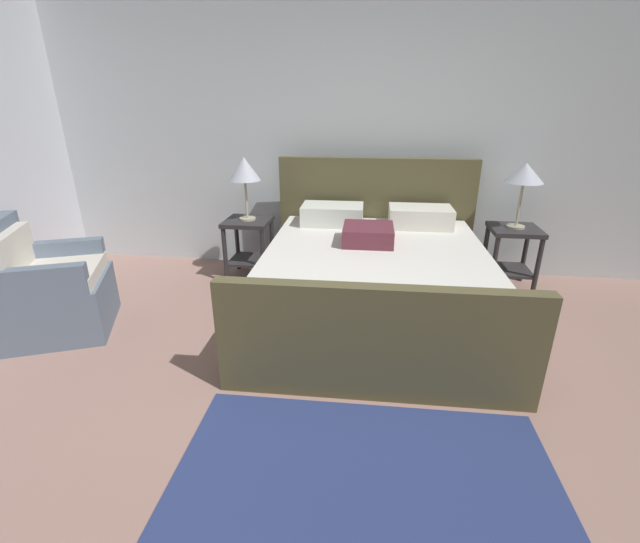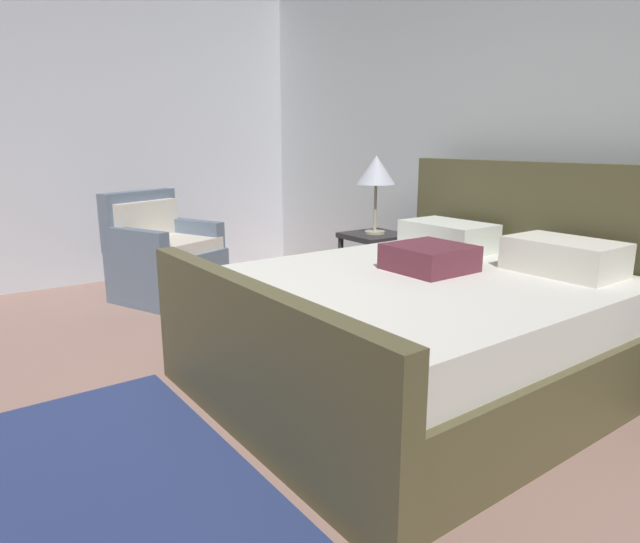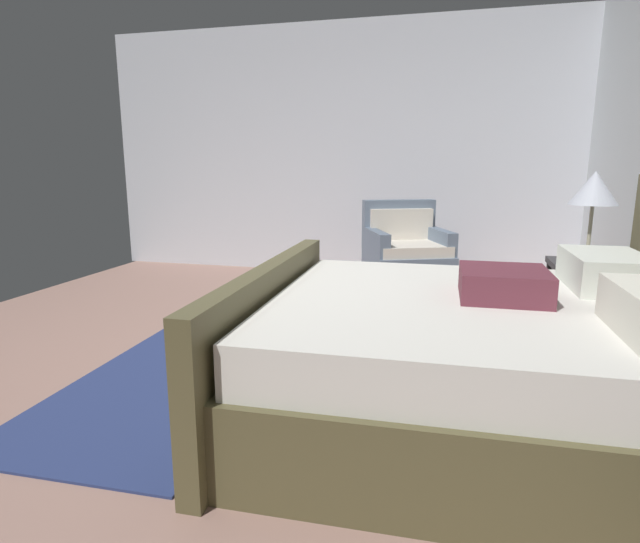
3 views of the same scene
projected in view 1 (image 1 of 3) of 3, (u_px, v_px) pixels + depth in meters
ground_plane at (329, 447)px, 2.26m from camera, size 6.39×5.30×0.02m
wall_back at (362, 134)px, 4.23m from camera, size 6.51×0.12×2.77m
bed at (374, 278)px, 3.48m from camera, size 1.95×2.16×1.19m
nightstand_right at (512, 248)px, 4.02m from camera, size 0.44×0.44×0.60m
table_lamp_right at (525, 175)px, 3.77m from camera, size 0.33×0.33×0.59m
nightstand_left at (249, 239)px, 4.29m from camera, size 0.44×0.44×0.60m
table_lamp_left at (244, 170)px, 4.03m from camera, size 0.30×0.30×0.60m
armchair at (48, 290)px, 3.26m from camera, size 0.95×0.95×0.90m
area_rug at (365, 479)px, 2.05m from camera, size 1.87×1.12×0.01m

